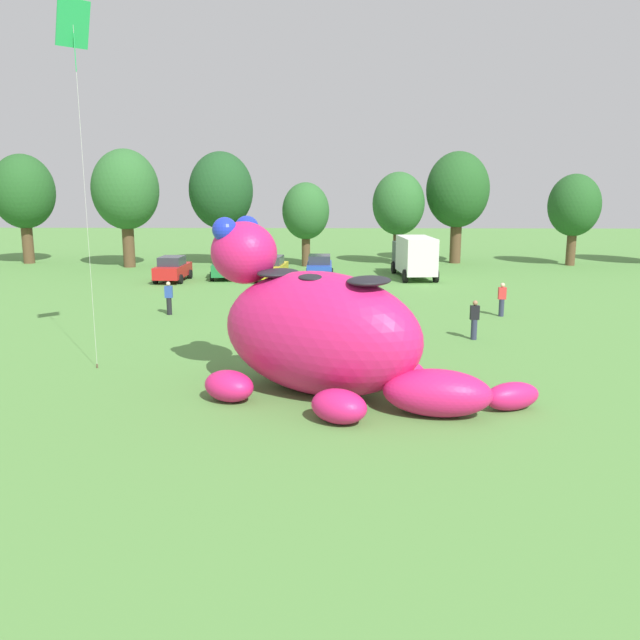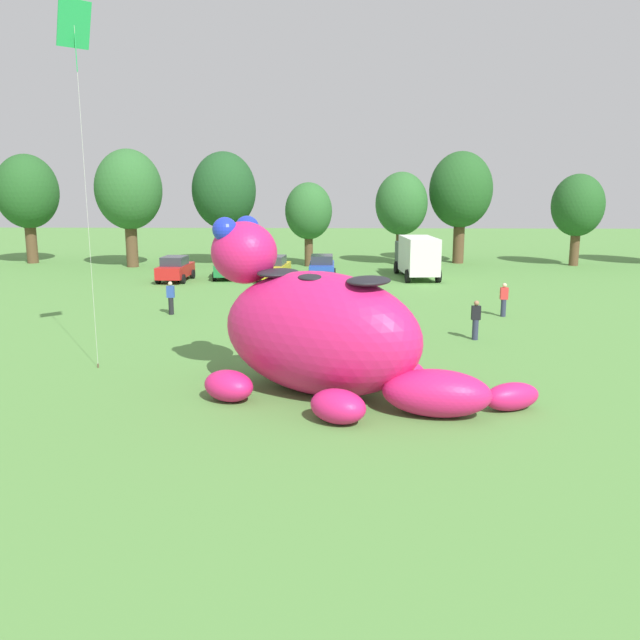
{
  "view_description": "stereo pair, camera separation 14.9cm",
  "coord_description": "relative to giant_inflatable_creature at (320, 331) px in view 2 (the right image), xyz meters",
  "views": [
    {
      "loc": [
        -0.48,
        -21.1,
        6.56
      ],
      "look_at": [
        -0.93,
        0.18,
        2.18
      ],
      "focal_mm": 37.08,
      "sensor_mm": 36.0,
      "label": 1
    },
    {
      "loc": [
        -0.33,
        -21.09,
        6.56
      ],
      "look_at": [
        -0.93,
        0.18,
        2.18
      ],
      "focal_mm": 37.08,
      "sensor_mm": 36.0,
      "label": 2
    }
  ],
  "objects": [
    {
      "name": "tree_left",
      "position": [
        -16.06,
        32.46,
        4.06
      ],
      "size": [
        5.24,
        5.24,
        9.3
      ],
      "color": "brown",
      "rests_on": "ground"
    },
    {
      "name": "tree_centre_right",
      "position": [
        10.7,
        35.82,
        4.02
      ],
      "size": [
        5.2,
        5.2,
        9.24
      ],
      "color": "brown",
      "rests_on": "ground"
    },
    {
      "name": "spectator_wandering",
      "position": [
        -7.99,
        12.76,
        -1.17
      ],
      "size": [
        0.38,
        0.26,
        1.71
      ],
      "color": "black",
      "rests_on": "ground"
    },
    {
      "name": "tree_centre_left",
      "position": [
        -1.85,
        33.38,
        2.37
      ],
      "size": [
        3.78,
        3.78,
        6.72
      ],
      "color": "brown",
      "rests_on": "ground"
    },
    {
      "name": "car_red",
      "position": [
        -10.66,
        24.61,
        -1.16
      ],
      "size": [
        2.06,
        4.16,
        1.72
      ],
      "color": "red",
      "rests_on": "ground"
    },
    {
      "name": "tethered_flying_kite",
      "position": [
        -8.17,
        2.71,
        9.47
      ],
      "size": [
        1.13,
        1.13,
        12.46
      ],
      "color": "brown",
      "rests_on": "ground"
    },
    {
      "name": "spectator_mid_field",
      "position": [
        8.91,
        12.69,
        -1.17
      ],
      "size": [
        0.38,
        0.26,
        1.71
      ],
      "color": "#2D334C",
      "rests_on": "ground"
    },
    {
      "name": "car_green",
      "position": [
        -7.26,
        26.07,
        -1.16
      ],
      "size": [
        2.23,
        4.24,
        1.72
      ],
      "color": "#1E7238",
      "rests_on": "ground"
    },
    {
      "name": "giant_inflatable_creature",
      "position": [
        0.0,
        0.0,
        0.0
      ],
      "size": [
        10.76,
        7.44,
        5.52
      ],
      "color": "#E01E6B",
      "rests_on": "ground"
    },
    {
      "name": "tree_centre",
      "position": [
        5.7,
        34.63,
        2.92
      ],
      "size": [
        4.26,
        4.26,
        7.56
      ],
      "color": "brown",
      "rests_on": "ground"
    },
    {
      "name": "spectator_by_cars",
      "position": [
        -2.26,
        18.05,
        -1.17
      ],
      "size": [
        0.38,
        0.26,
        1.71
      ],
      "color": "#2D334C",
      "rests_on": "ground"
    },
    {
      "name": "tree_far_left",
      "position": [
        -25.35,
        34.85,
        3.88
      ],
      "size": [
        5.08,
        5.08,
        9.02
      ],
      "color": "brown",
      "rests_on": "ground"
    },
    {
      "name": "tree_mid_right",
      "position": [
        19.9,
        34.36,
        2.82
      ],
      "size": [
        4.17,
        4.17,
        7.4
      ],
      "color": "brown",
      "rests_on": "ground"
    },
    {
      "name": "box_truck",
      "position": [
        6.13,
        26.67,
        -0.42
      ],
      "size": [
        2.8,
        6.55,
        2.95
      ],
      "color": "#333842",
      "rests_on": "ground"
    },
    {
      "name": "car_yellow",
      "position": [
        -3.89,
        25.11,
        -1.16
      ],
      "size": [
        2.23,
        4.24,
        1.72
      ],
      "color": "yellow",
      "rests_on": "ground"
    },
    {
      "name": "tree_mid_left",
      "position": [
        -8.72,
        33.87,
        3.96
      ],
      "size": [
        5.15,
        5.15,
        9.15
      ],
      "color": "brown",
      "rests_on": "ground"
    },
    {
      "name": "ground_plane",
      "position": [
        0.91,
        0.81,
        -2.02
      ],
      "size": [
        160.0,
        160.0,
        0.0
      ],
      "primitive_type": "plane",
      "color": "#568E42"
    },
    {
      "name": "car_blue",
      "position": [
        -0.58,
        25.76,
        -1.16
      ],
      "size": [
        1.97,
        4.12,
        1.72
      ],
      "color": "#2347B7",
      "rests_on": "ground"
    },
    {
      "name": "spectator_near_inflatable",
      "position": [
        6.46,
        7.54,
        -1.17
      ],
      "size": [
        0.38,
        0.26,
        1.71
      ],
      "color": "#2D334C",
      "rests_on": "ground"
    }
  ]
}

